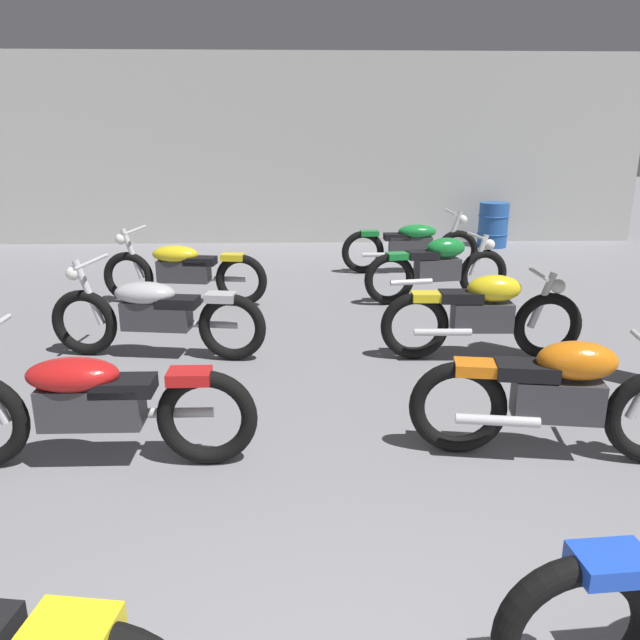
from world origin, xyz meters
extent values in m
cube|color=#B2B2AD|center=(0.00, 11.77, 1.80)|extent=(13.17, 0.24, 3.60)
cube|color=yellow|center=(-0.92, 0.81, 0.64)|extent=(0.31, 0.24, 0.08)
torus|color=black|center=(-0.80, 2.96, 0.34)|extent=(0.67, 0.11, 0.67)
cube|color=#38383D|center=(-1.55, 2.96, 0.44)|extent=(0.66, 0.24, 0.28)
ellipsoid|color=red|center=(-1.65, 2.96, 0.66)|extent=(0.60, 0.32, 0.22)
cube|color=black|center=(-1.33, 2.96, 0.57)|extent=(0.40, 0.24, 0.10)
cube|color=red|center=(-0.90, 2.96, 0.64)|extent=(0.28, 0.20, 0.08)
cylinder|color=silver|center=(-1.05, 3.09, 0.32)|extent=(0.55, 0.07, 0.07)
torus|color=black|center=(-2.32, 5.16, 0.34)|extent=(0.68, 0.20, 0.67)
torus|color=black|center=(-0.84, 4.96, 0.34)|extent=(0.68, 0.20, 0.67)
cylinder|color=silver|center=(-2.24, 5.15, 0.65)|extent=(0.28, 0.11, 0.66)
cube|color=#38383D|center=(-1.58, 5.06, 0.44)|extent=(0.69, 0.33, 0.28)
ellipsoid|color=#B7B7BC|center=(-1.68, 5.07, 0.66)|extent=(0.64, 0.40, 0.22)
cube|color=black|center=(-1.36, 5.03, 0.57)|extent=(0.43, 0.29, 0.10)
cube|color=#B7B7BC|center=(-0.94, 4.97, 0.64)|extent=(0.30, 0.24, 0.08)
cylinder|color=silver|center=(-2.19, 5.14, 0.96)|extent=(0.13, 0.68, 0.04)
sphere|color=white|center=(-2.38, 5.17, 0.84)|extent=(0.14, 0.14, 0.14)
cylinder|color=silver|center=(-1.07, 5.12, 0.32)|extent=(0.55, 0.14, 0.07)
torus|color=black|center=(-2.40, 7.17, 0.34)|extent=(0.68, 0.21, 0.67)
torus|color=black|center=(-0.92, 6.95, 0.34)|extent=(0.68, 0.21, 0.67)
cylinder|color=silver|center=(-2.33, 7.16, 0.65)|extent=(0.28, 0.11, 0.66)
cube|color=#38383D|center=(-1.66, 7.06, 0.44)|extent=(0.69, 0.33, 0.28)
ellipsoid|color=yellow|center=(-1.76, 7.07, 0.66)|extent=(0.64, 0.40, 0.22)
cube|color=black|center=(-1.44, 7.03, 0.57)|extent=(0.43, 0.30, 0.10)
cube|color=yellow|center=(-1.02, 6.96, 0.64)|extent=(0.31, 0.24, 0.08)
cylinder|color=silver|center=(-2.27, 7.15, 0.96)|extent=(0.13, 0.68, 0.04)
sphere|color=white|center=(-2.46, 7.18, 0.84)|extent=(0.14, 0.14, 0.14)
cylinder|color=silver|center=(-1.15, 7.12, 0.32)|extent=(0.55, 0.15, 0.07)
torus|color=black|center=(0.86, 1.06, 0.34)|extent=(0.68, 0.16, 0.67)
cube|color=blue|center=(0.96, 1.06, 0.64)|extent=(0.29, 0.22, 0.08)
torus|color=black|center=(0.90, 3.06, 0.34)|extent=(0.68, 0.21, 0.67)
cube|color=#38383D|center=(1.54, 2.96, 0.44)|extent=(0.60, 0.33, 0.28)
ellipsoid|color=orange|center=(1.64, 2.94, 0.72)|extent=(0.56, 0.36, 0.26)
cube|color=black|center=(1.33, 2.99, 0.64)|extent=(0.43, 0.30, 0.10)
cube|color=orange|center=(1.00, 3.05, 0.64)|extent=(0.31, 0.24, 0.08)
cylinder|color=silver|center=(1.13, 2.89, 0.32)|extent=(0.55, 0.15, 0.07)
torus|color=black|center=(2.24, 4.89, 0.34)|extent=(0.67, 0.13, 0.67)
torus|color=black|center=(0.94, 4.93, 0.34)|extent=(0.67, 0.13, 0.67)
cylinder|color=silver|center=(2.16, 4.89, 0.59)|extent=(0.24, 0.08, 0.56)
cube|color=#38383D|center=(1.59, 4.91, 0.44)|extent=(0.58, 0.26, 0.28)
ellipsoid|color=yellow|center=(1.69, 4.90, 0.72)|extent=(0.53, 0.30, 0.26)
cube|color=black|center=(1.37, 4.92, 0.64)|extent=(0.41, 0.25, 0.10)
cube|color=yellow|center=(1.04, 4.93, 0.64)|extent=(0.29, 0.21, 0.08)
cylinder|color=silver|center=(2.10, 4.89, 0.85)|extent=(0.05, 0.48, 0.04)
sphere|color=white|center=(2.30, 4.89, 0.73)|extent=(0.14, 0.14, 0.14)
cylinder|color=silver|center=(1.19, 4.79, 0.32)|extent=(0.55, 0.09, 0.07)
torus|color=black|center=(2.26, 7.17, 0.34)|extent=(0.68, 0.22, 0.67)
torus|color=black|center=(0.98, 6.95, 0.34)|extent=(0.68, 0.22, 0.67)
cylinder|color=silver|center=(2.18, 7.15, 0.59)|extent=(0.25, 0.11, 0.56)
cube|color=#38383D|center=(1.62, 7.06, 0.44)|extent=(0.60, 0.33, 0.28)
ellipsoid|color=#197F33|center=(1.72, 7.07, 0.72)|extent=(0.56, 0.36, 0.26)
cube|color=black|center=(1.41, 7.02, 0.64)|extent=(0.44, 0.30, 0.10)
cube|color=#197F33|center=(1.08, 6.96, 0.64)|extent=(0.31, 0.24, 0.08)
cylinder|color=silver|center=(2.13, 7.14, 0.85)|extent=(0.12, 0.48, 0.04)
sphere|color=white|center=(2.32, 7.18, 0.73)|extent=(0.14, 0.14, 0.14)
cylinder|color=silver|center=(1.25, 6.86, 0.32)|extent=(0.55, 0.16, 0.07)
torus|color=black|center=(2.33, 8.84, 0.34)|extent=(0.67, 0.12, 0.67)
torus|color=black|center=(0.83, 8.82, 0.34)|extent=(0.67, 0.12, 0.67)
cylinder|color=silver|center=(2.25, 8.84, 0.65)|extent=(0.27, 0.07, 0.66)
cube|color=#38383D|center=(1.58, 8.83, 0.44)|extent=(0.66, 0.25, 0.28)
ellipsoid|color=#197F33|center=(1.68, 8.83, 0.66)|extent=(0.60, 0.33, 0.22)
cube|color=black|center=(1.36, 8.83, 0.57)|extent=(0.40, 0.24, 0.10)
cube|color=#197F33|center=(0.93, 8.82, 0.64)|extent=(0.28, 0.20, 0.08)
cylinder|color=silver|center=(2.19, 8.83, 0.96)|extent=(0.04, 0.68, 0.04)
sphere|color=white|center=(2.39, 8.84, 0.84)|extent=(0.14, 0.14, 0.14)
cylinder|color=silver|center=(1.08, 8.70, 0.32)|extent=(0.55, 0.07, 0.07)
cylinder|color=#23519E|center=(3.58, 11.08, 0.42)|extent=(0.56, 0.56, 0.85)
torus|color=#23519E|center=(3.58, 11.08, 0.59)|extent=(0.59, 0.59, 0.03)
torus|color=#23519E|center=(3.58, 11.08, 0.26)|extent=(0.59, 0.59, 0.03)
camera|label=1|loc=(-0.19, -0.83, 2.16)|focal=34.93mm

